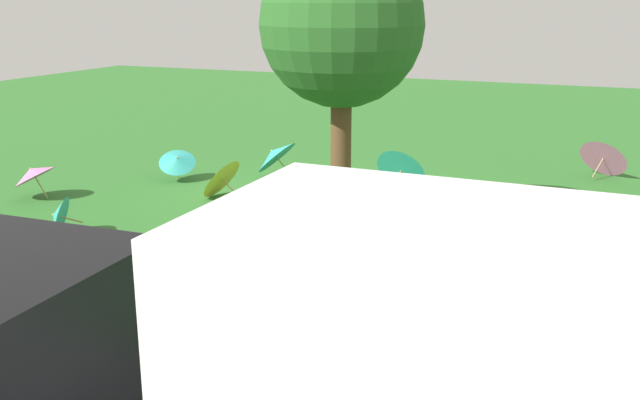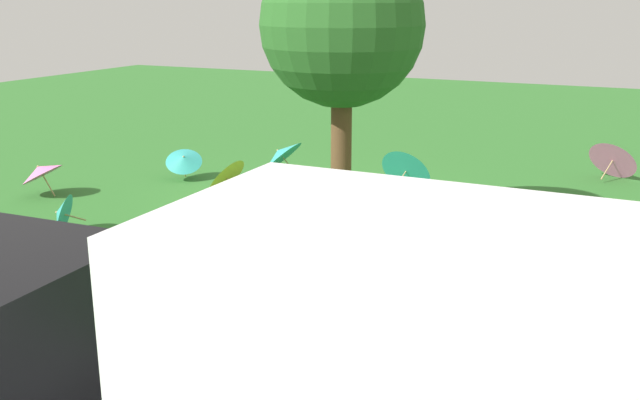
{
  "view_description": "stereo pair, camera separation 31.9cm",
  "coord_description": "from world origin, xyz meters",
  "views": [
    {
      "loc": [
        -4.71,
        10.89,
        3.44
      ],
      "look_at": [
        -0.69,
        1.58,
        0.6
      ],
      "focal_mm": 40.81,
      "sensor_mm": 36.0,
      "label": 1
    },
    {
      "loc": [
        -5.0,
        10.75,
        3.44
      ],
      "look_at": [
        -0.69,
        1.58,
        0.6
      ],
      "focal_mm": 40.81,
      "sensor_mm": 36.0,
      "label": 2
    }
  ],
  "objects": [
    {
      "name": "ground",
      "position": [
        0.0,
        0.0,
        0.0
      ],
      "size": [
        40.0,
        40.0,
        0.0
      ],
      "primitive_type": "plane",
      "color": "#2D6B28"
    },
    {
      "name": "parasol_yellow_2",
      "position": [
        -0.99,
        4.17,
        0.35
      ],
      "size": [
        0.9,
        0.87,
        0.61
      ],
      "color": "tan",
      "rests_on": "ground"
    },
    {
      "name": "parasol_teal_1",
      "position": [
        -1.0,
        -1.49,
        0.45
      ],
      "size": [
        1.04,
        0.96,
        0.9
      ],
      "color": "tan",
      "rests_on": "ground"
    },
    {
      "name": "shade_tree",
      "position": [
        -0.9,
        1.32,
        3.04
      ],
      "size": [
        2.29,
        2.29,
        4.21
      ],
      "color": "brown",
      "rests_on": "ground"
    },
    {
      "name": "parasol_pink_1",
      "position": [
        4.85,
        1.5,
        0.46
      ],
      "size": [
        0.91,
        0.92,
        0.71
      ],
      "color": "tan",
      "rests_on": "ground"
    },
    {
      "name": "parasol_yellow_3",
      "position": [
        1.85,
        0.19,
        0.38
      ],
      "size": [
        0.79,
        0.89,
        0.76
      ],
      "color": "tan",
      "rests_on": "ground"
    },
    {
      "name": "park_bench",
      "position": [
        -1.65,
        3.19,
        0.47
      ],
      "size": [
        1.61,
        0.52,
        0.9
      ],
      "color": "brown",
      "rests_on": "ground"
    },
    {
      "name": "parasol_teal_0",
      "position": [
        2.93,
        3.0,
        0.32
      ],
      "size": [
        0.61,
        0.7,
        0.64
      ],
      "color": "tan",
      "rests_on": "ground"
    },
    {
      "name": "parasol_teal_3",
      "position": [
        3.23,
        -0.56,
        0.41
      ],
      "size": [
        0.95,
        0.94,
        0.66
      ],
      "color": "tan",
      "rests_on": "ground"
    },
    {
      "name": "parasol_teal_2",
      "position": [
        1.6,
        -1.47,
        0.49
      ],
      "size": [
        0.86,
        0.95,
        0.86
      ],
      "color": "tan",
      "rests_on": "ground"
    },
    {
      "name": "parasol_pink_0",
      "position": [
        -4.31,
        -4.16,
        0.42
      ],
      "size": [
        1.14,
        1.0,
        0.85
      ],
      "color": "tan",
      "rests_on": "ground"
    }
  ]
}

